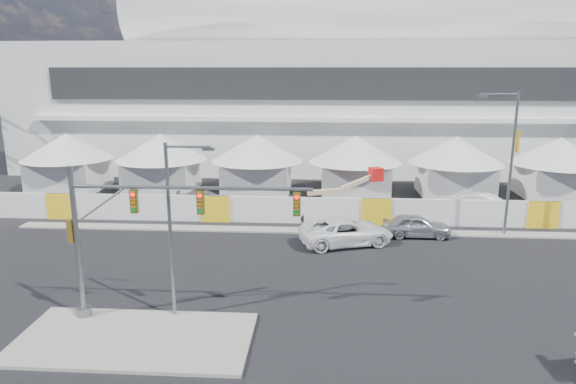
# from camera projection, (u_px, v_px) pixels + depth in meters

# --- Properties ---
(ground) EXTENTS (160.00, 160.00, 0.00)m
(ground) POSITION_uv_depth(u_px,v_px,m) (279.00, 312.00, 24.53)
(ground) COLOR black
(ground) RESTS_ON ground
(median_island) EXTENTS (10.00, 5.00, 0.15)m
(median_island) POSITION_uv_depth(u_px,v_px,m) (134.00, 339.00, 21.98)
(median_island) COLOR gray
(median_island) RESTS_ON ground
(stadium) EXTENTS (80.00, 24.80, 21.98)m
(stadium) POSITION_uv_depth(u_px,v_px,m) (378.00, 84.00, 61.99)
(stadium) COLOR silver
(stadium) RESTS_ON ground
(tent_row) EXTENTS (53.40, 8.40, 5.40)m
(tent_row) POSITION_uv_depth(u_px,v_px,m) (306.00, 160.00, 47.03)
(tent_row) COLOR silver
(tent_row) RESTS_ON ground
(hoarding_fence) EXTENTS (70.00, 0.25, 2.00)m
(hoarding_fence) POSITION_uv_depth(u_px,v_px,m) (376.00, 212.00, 37.98)
(hoarding_fence) COLOR white
(hoarding_fence) RESTS_ON ground
(sedan_silver) EXTENTS (1.89, 4.63, 1.57)m
(sedan_silver) POSITION_uv_depth(u_px,v_px,m) (416.00, 226.00, 35.31)
(sedan_silver) COLOR #B5B6BA
(sedan_silver) RESTS_ON ground
(pickup_curb) EXTENTS (4.62, 6.75, 1.71)m
(pickup_curb) POSITION_uv_depth(u_px,v_px,m) (346.00, 232.00, 33.75)
(pickup_curb) COLOR white
(pickup_curb) RESTS_ON ground
(lot_car_a) EXTENTS (3.89, 4.74, 1.52)m
(lot_car_a) POSITION_uv_depth(u_px,v_px,m) (487.00, 204.00, 41.10)
(lot_car_a) COLOR white
(lot_car_a) RESTS_ON ground
(lot_car_c) EXTENTS (2.82, 5.00, 1.37)m
(lot_car_c) POSITION_uv_depth(u_px,v_px,m) (205.00, 199.00, 42.86)
(lot_car_c) COLOR #ADACB1
(lot_car_c) RESTS_ON ground
(traffic_mast) EXTENTS (10.92, 0.69, 7.07)m
(traffic_mast) POSITION_uv_depth(u_px,v_px,m) (128.00, 234.00, 22.78)
(traffic_mast) COLOR gray
(traffic_mast) RESTS_ON median_island
(streetlight_median) EXTENTS (2.24, 0.22, 8.09)m
(streetlight_median) POSITION_uv_depth(u_px,v_px,m) (174.00, 219.00, 22.91)
(streetlight_median) COLOR slate
(streetlight_median) RESTS_ON median_island
(streetlight_curb) EXTENTS (2.93, 0.66, 9.90)m
(streetlight_curb) POSITION_uv_depth(u_px,v_px,m) (509.00, 154.00, 34.39)
(streetlight_curb) COLOR slate
(streetlight_curb) RESTS_ON ground
(boom_lift) EXTENTS (7.57, 2.84, 3.71)m
(boom_lift) POSITION_uv_depth(u_px,v_px,m) (326.00, 206.00, 39.54)
(boom_lift) COLOR red
(boom_lift) RESTS_ON ground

